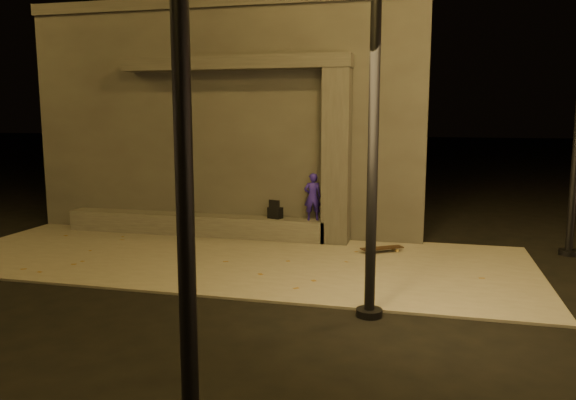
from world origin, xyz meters
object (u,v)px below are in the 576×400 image
(skateboarder, at_px, (313,197))
(skateboard, at_px, (382,248))
(column, at_px, (337,157))
(street_lamp_0, at_px, (376,11))
(backpack, at_px, (275,212))

(skateboarder, relative_size, skateboard, 1.19)
(column, height_order, street_lamp_0, street_lamp_0)
(column, height_order, skateboarder, column)
(column, xyz_separation_m, street_lamp_0, (1.13, -4.13, 2.16))
(backpack, bearing_deg, column, 18.88)
(skateboarder, bearing_deg, skateboard, 139.43)
(backpack, height_order, skateboard, backpack)
(skateboarder, xyz_separation_m, skateboard, (1.53, -0.65, -0.87))
(column, bearing_deg, street_lamp_0, -74.65)
(skateboarder, bearing_deg, backpack, -17.50)
(street_lamp_0, bearing_deg, skateboarder, 111.59)
(skateboarder, height_order, skateboard, skateboarder)
(backpack, distance_m, street_lamp_0, 5.86)
(skateboard, height_order, street_lamp_0, street_lamp_0)
(skateboard, bearing_deg, skateboarder, 123.94)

